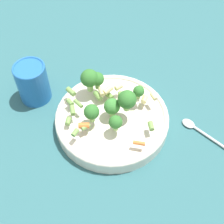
# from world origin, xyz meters

# --- Properties ---
(ground_plane) EXTENTS (3.00, 3.00, 0.00)m
(ground_plane) POSITION_xyz_m (0.00, 0.00, 0.00)
(ground_plane) COLOR #2D6066
(bowl) EXTENTS (0.30, 0.30, 0.04)m
(bowl) POSITION_xyz_m (0.00, 0.00, 0.02)
(bowl) COLOR silver
(bowl) RESTS_ON ground_plane
(pasta_salad) EXTENTS (0.25, 0.20, 0.09)m
(pasta_salad) POSITION_xyz_m (0.02, -0.02, 0.09)
(pasta_salad) COLOR #8CB766
(pasta_salad) RESTS_ON bowl
(cup) EXTENTS (0.09, 0.09, 0.12)m
(cup) POSITION_xyz_m (0.23, -0.04, 0.06)
(cup) COLOR #2366B2
(cup) RESTS_ON ground_plane
(spoon) EXTENTS (0.18, 0.11, 0.01)m
(spoon) POSITION_xyz_m (-0.24, -0.03, 0.01)
(spoon) COLOR silver
(spoon) RESTS_ON ground_plane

